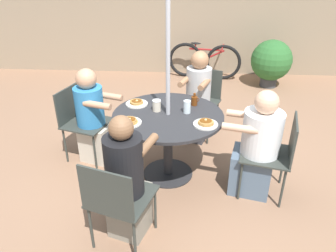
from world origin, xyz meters
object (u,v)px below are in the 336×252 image
Objects in this scene: patio_table at (168,125)px; diner_south at (257,148)px; patio_chair_east at (117,198)px; diner_west at (197,99)px; potted_shrub at (271,61)px; patio_chair_south at (275,151)px; drinking_glass_a at (187,107)px; pancake_plate_c at (137,103)px; pancake_plate_a at (129,122)px; bicycle at (204,61)px; syrup_bottle at (194,100)px; coffee_cup at (157,105)px; diner_east at (127,182)px; patio_chair_north at (80,118)px; pancake_plate_b at (206,123)px; patio_chair_west at (202,98)px; diner_north at (93,119)px.

diner_south reaches higher than patio_table.
patio_chair_east is 2.00m from diner_west.
diner_west is 2.40m from potted_shrub.
patio_chair_south is 1.00× the size of potted_shrub.
drinking_glass_a is 3.18m from potted_shrub.
patio_chair_east is 1.28m from pancake_plate_c.
patio_chair_south is 0.77× the size of diner_south.
bicycle is (0.86, 3.45, -0.42)m from pancake_plate_a.
coffee_cup is at bearing -156.66° from syrup_bottle.
patio_table is 0.92m from diner_east.
diner_west is at bearing 88.77° from diner_east.
diner_east is 1.34m from diner_south.
syrup_bottle reaches higher than patio_chair_north.
patio_chair_north is at bearing -137.14° from potted_shrub.
pancake_plate_a is at bearing 114.80° from diner_east.
patio_chair_north is 0.77× the size of diner_south.
diner_east is 0.96m from pancake_plate_b.
diner_south is at bearing -36.63° from syrup_bottle.
patio_table is at bearing -89.85° from bicycle.
patio_chair_west is 6.24× the size of syrup_bottle.
patio_chair_west reaches higher than pancake_plate_a.
patio_chair_west is at bearing 88.67° from diner_east.
pancake_plate_b is at bearing -30.05° from patio_table.
drinking_glass_a is (0.55, -0.17, 0.05)m from pancake_plate_c.
diner_east is 0.69m from pancake_plate_a.
pancake_plate_c is 0.17× the size of bicycle.
patio_chair_north is 0.74× the size of diner_west.
patio_table is at bearing -31.37° from coffee_cup.
diner_east is 4.84× the size of pancake_plate_a.
patio_table is at bearing -31.67° from pancake_plate_c.
coffee_cup is at bearing 149.62° from pancake_plate_b.
patio_chair_west is 0.84m from syrup_bottle.
patio_chair_east and patio_chair_west have the same top height.
patio_chair_south is 1.34m from diner_west.
pancake_plate_c is (0.01, 0.45, -0.00)m from pancake_plate_a.
diner_south is at bearing -104.51° from potted_shrub.
patio_chair_north is 1.30m from drinking_glass_a.
coffee_cup is (-0.12, 0.07, 0.19)m from patio_table.
syrup_bottle is at bearing -85.47° from bicycle.
diner_east is at bearing 128.33° from patio_chair_south.
diner_west is 0.67m from syrup_bottle.
diner_east is at bearing 91.23° from diner_west.
patio_chair_north is at bearing -90.00° from diner_north.
coffee_cup is at bearing 174.90° from drinking_glass_a.
patio_chair_east is at bearing -107.97° from patio_table.
potted_shrub is (1.41, 2.60, -0.32)m from syrup_bottle.
diner_north reaches higher than patio_chair_east.
patio_chair_north is 1.41m from diner_east.
patio_chair_east is at bearing -100.91° from coffee_cup.
patio_chair_west is at bearing -125.47° from potted_shrub.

